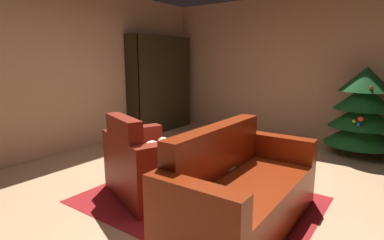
{
  "coord_description": "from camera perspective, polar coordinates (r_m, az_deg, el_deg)",
  "views": [
    {
      "loc": [
        1.89,
        -2.73,
        1.51
      ],
      "look_at": [
        -0.17,
        0.17,
        0.82
      ],
      "focal_mm": 28.64,
      "sensor_mm": 36.0,
      "label": 1
    }
  ],
  "objects": [
    {
      "name": "ground_plane",
      "position": [
        3.65,
        0.72,
        -13.43
      ],
      "size": [
        8.07,
        8.07,
        0.0
      ],
      "primitive_type": "plane",
      "color": "tan"
    },
    {
      "name": "wall_back",
      "position": [
        6.41,
        18.56,
        9.25
      ],
      "size": [
        5.52,
        0.06,
        2.74
      ],
      "primitive_type": "cube",
      "color": "tan",
      "rests_on": "ground"
    },
    {
      "name": "wall_left",
      "position": [
        5.37,
        -24.27,
        8.6
      ],
      "size": [
        0.06,
        6.85,
        2.74
      ],
      "primitive_type": "cube",
      "color": "tan",
      "rests_on": "ground"
    },
    {
      "name": "area_rug",
      "position": [
        3.48,
        1.2,
        -14.62
      ],
      "size": [
        2.41,
        1.83,
        0.01
      ],
      "primitive_type": "cube",
      "color": "maroon",
      "rests_on": "ground"
    },
    {
      "name": "bookshelf_unit",
      "position": [
        6.73,
        -5.19,
        6.5
      ],
      "size": [
        0.37,
        1.64,
        2.01
      ],
      "color": "black",
      "rests_on": "ground"
    },
    {
      "name": "armchair_red",
      "position": [
        3.51,
        -8.51,
        -8.65
      ],
      "size": [
        1.2,
        1.03,
        0.93
      ],
      "color": "maroon",
      "rests_on": "ground"
    },
    {
      "name": "couch_red",
      "position": [
        2.94,
        8.96,
        -13.15
      ],
      "size": [
        0.8,
        1.81,
        0.91
      ],
      "color": "maroon",
      "rests_on": "ground"
    },
    {
      "name": "coffee_table",
      "position": [
        3.29,
        1.85,
        -8.3
      ],
      "size": [
        0.75,
        0.75,
        0.46
      ],
      "color": "black",
      "rests_on": "ground"
    },
    {
      "name": "book_stack_on_table",
      "position": [
        3.24,
        1.93,
        -7.31
      ],
      "size": [
        0.19,
        0.16,
        0.06
      ],
      "color": "#30408C",
      "rests_on": "coffee_table"
    },
    {
      "name": "bottle_on_table",
      "position": [
        3.16,
        -1.48,
        -6.54
      ],
      "size": [
        0.08,
        0.08,
        0.23
      ],
      "color": "#602710",
      "rests_on": "coffee_table"
    },
    {
      "name": "decorated_tree",
      "position": [
        5.6,
        29.21,
        1.45
      ],
      "size": [
        1.11,
        1.11,
        1.41
      ],
      "color": "brown",
      "rests_on": "ground"
    }
  ]
}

